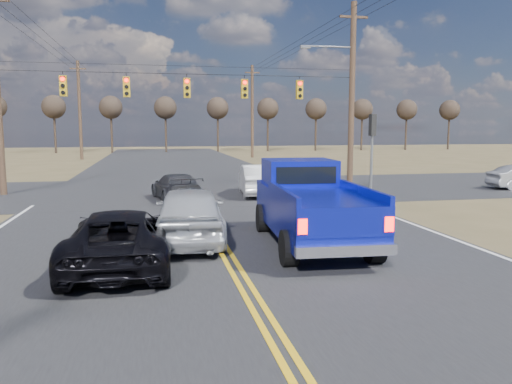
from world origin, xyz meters
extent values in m
plane|color=brown|center=(0.00, 0.00, 0.00)|extent=(160.00, 160.00, 0.00)
cube|color=#28282B|center=(0.00, 10.00, 0.00)|extent=(14.00, 120.00, 0.02)
cube|color=#28282B|center=(0.00, 18.00, 0.00)|extent=(120.00, 12.00, 0.02)
cylinder|color=#473323|center=(9.00, 18.00, 5.00)|extent=(0.32, 0.32, 10.00)
cube|color=#473323|center=(9.00, 18.00, 9.20)|extent=(1.60, 0.12, 0.12)
cylinder|color=black|center=(0.00, 18.00, 6.00)|extent=(18.00, 0.02, 0.02)
cylinder|color=black|center=(0.00, 18.00, 6.40)|extent=(18.00, 0.02, 0.02)
cube|color=#B28C14|center=(-6.00, 18.00, 5.30)|extent=(0.34, 0.24, 1.00)
cylinder|color=#FF0C05|center=(-6.00, 17.86, 5.63)|extent=(0.20, 0.06, 0.20)
cylinder|color=black|center=(-6.00, 17.86, 5.30)|extent=(0.20, 0.06, 0.20)
cylinder|color=black|center=(-6.00, 17.86, 4.97)|extent=(0.20, 0.06, 0.20)
cube|color=black|center=(-6.00, 17.83, 5.74)|extent=(0.24, 0.14, 0.03)
cube|color=#B28C14|center=(-3.00, 18.00, 5.30)|extent=(0.34, 0.24, 1.00)
cylinder|color=#FF0C05|center=(-3.00, 17.86, 5.63)|extent=(0.20, 0.06, 0.20)
cylinder|color=black|center=(-3.00, 17.86, 5.30)|extent=(0.20, 0.06, 0.20)
cylinder|color=black|center=(-3.00, 17.86, 4.97)|extent=(0.20, 0.06, 0.20)
cube|color=black|center=(-3.00, 17.83, 5.74)|extent=(0.24, 0.14, 0.03)
cube|color=#B28C14|center=(0.00, 18.00, 5.30)|extent=(0.34, 0.24, 1.00)
cylinder|color=#FF0C05|center=(0.00, 17.86, 5.63)|extent=(0.20, 0.06, 0.20)
cylinder|color=black|center=(0.00, 17.86, 5.30)|extent=(0.20, 0.06, 0.20)
cylinder|color=black|center=(0.00, 17.86, 4.97)|extent=(0.20, 0.06, 0.20)
cube|color=black|center=(0.00, 17.83, 5.74)|extent=(0.24, 0.14, 0.03)
cube|color=#B28C14|center=(3.00, 18.00, 5.30)|extent=(0.34, 0.24, 1.00)
cylinder|color=#FF0C05|center=(3.00, 17.86, 5.63)|extent=(0.20, 0.06, 0.20)
cylinder|color=black|center=(3.00, 17.86, 5.30)|extent=(0.20, 0.06, 0.20)
cylinder|color=black|center=(3.00, 17.86, 4.97)|extent=(0.20, 0.06, 0.20)
cube|color=black|center=(3.00, 17.83, 5.74)|extent=(0.24, 0.14, 0.03)
cube|color=#B28C14|center=(6.00, 18.00, 5.30)|extent=(0.34, 0.24, 1.00)
cylinder|color=#FF0C05|center=(6.00, 17.86, 5.63)|extent=(0.20, 0.06, 0.20)
cylinder|color=black|center=(6.00, 17.86, 5.30)|extent=(0.20, 0.06, 0.20)
cylinder|color=black|center=(6.00, 17.86, 4.97)|extent=(0.20, 0.06, 0.20)
cube|color=black|center=(6.00, 17.83, 5.74)|extent=(0.24, 0.14, 0.03)
cylinder|color=slate|center=(8.20, 13.50, 1.60)|extent=(0.12, 0.12, 3.20)
cube|color=black|center=(8.20, 13.50, 3.40)|extent=(0.24, 0.34, 1.00)
cylinder|color=slate|center=(7.60, 18.00, 7.60)|extent=(2.80, 0.10, 0.10)
cube|color=slate|center=(6.30, 18.00, 7.55)|extent=(0.55, 0.22, 0.14)
cylinder|color=#473323|center=(-9.00, 46.00, 5.00)|extent=(0.32, 0.32, 10.00)
cube|color=#473323|center=(-9.00, 46.00, 9.20)|extent=(1.60, 0.12, 0.12)
cylinder|color=#473323|center=(9.00, 46.00, 5.00)|extent=(0.32, 0.32, 10.00)
cube|color=#473323|center=(9.00, 46.00, 9.20)|extent=(1.60, 0.12, 0.12)
cylinder|color=black|center=(8.30, 17.00, 9.30)|extent=(0.02, 58.00, 0.02)
cylinder|color=black|center=(9.00, 17.00, 9.30)|extent=(0.02, 58.00, 0.02)
cylinder|color=black|center=(9.70, 17.00, 9.30)|extent=(0.02, 58.00, 0.02)
cylinder|color=#33261C|center=(-14.00, 60.00, 2.75)|extent=(0.28, 0.28, 5.50)
sphere|color=#2D231C|center=(-14.00, 60.00, 5.90)|extent=(3.00, 3.00, 3.00)
cylinder|color=#33261C|center=(-7.00, 60.00, 2.75)|extent=(0.28, 0.28, 5.50)
sphere|color=#2D231C|center=(-7.00, 60.00, 5.90)|extent=(3.00, 3.00, 3.00)
cylinder|color=#33261C|center=(0.00, 60.00, 2.75)|extent=(0.28, 0.28, 5.50)
sphere|color=#2D231C|center=(0.00, 60.00, 5.90)|extent=(3.00, 3.00, 3.00)
cylinder|color=#33261C|center=(7.00, 60.00, 2.75)|extent=(0.28, 0.28, 5.50)
sphere|color=#2D231C|center=(7.00, 60.00, 5.90)|extent=(3.00, 3.00, 3.00)
cylinder|color=#33261C|center=(14.00, 60.00, 2.75)|extent=(0.28, 0.28, 5.50)
sphere|color=#2D231C|center=(14.00, 60.00, 5.90)|extent=(3.00, 3.00, 3.00)
cylinder|color=#33261C|center=(21.00, 60.00, 2.75)|extent=(0.28, 0.28, 5.50)
sphere|color=#2D231C|center=(21.00, 60.00, 5.90)|extent=(3.00, 3.00, 3.00)
cylinder|color=#33261C|center=(28.00, 60.00, 2.75)|extent=(0.28, 0.28, 5.50)
sphere|color=#2D231C|center=(28.00, 60.00, 5.90)|extent=(3.00, 3.00, 3.00)
cylinder|color=#33261C|center=(35.00, 60.00, 2.75)|extent=(0.28, 0.28, 5.50)
sphere|color=#2D231C|center=(35.00, 60.00, 5.90)|extent=(3.00, 3.00, 3.00)
cylinder|color=#33261C|center=(42.00, 60.00, 2.75)|extent=(0.28, 0.28, 5.50)
sphere|color=#2D231C|center=(42.00, 60.00, 5.90)|extent=(3.00, 3.00, 3.00)
cylinder|color=black|center=(1.30, 2.96, 0.44)|extent=(0.41, 0.91, 0.89)
cylinder|color=black|center=(3.41, 2.83, 0.44)|extent=(0.41, 0.91, 0.89)
cylinder|color=black|center=(1.56, 6.96, 0.44)|extent=(0.41, 0.91, 0.89)
cylinder|color=black|center=(3.67, 6.82, 0.44)|extent=(0.41, 0.91, 0.89)
cube|color=#101AB1|center=(2.48, 4.89, 1.00)|extent=(2.60, 6.14, 1.11)
cube|color=#101AB1|center=(2.59, 6.50, 1.91)|extent=(2.17, 2.02, 0.80)
cube|color=black|center=(2.53, 5.58, 1.91)|extent=(1.78, 0.18, 0.50)
cube|color=#101AB1|center=(1.35, 3.79, 1.67)|extent=(0.35, 3.67, 0.22)
cube|color=#101AB1|center=(3.46, 3.66, 1.67)|extent=(0.35, 3.67, 0.22)
cube|color=#101AB1|center=(2.29, 1.92, 1.22)|extent=(2.23, 0.23, 0.67)
cube|color=silver|center=(2.29, 1.84, 0.61)|extent=(2.29, 0.35, 0.24)
cube|color=#FF0C05|center=(1.31, 1.93, 1.17)|extent=(0.20, 0.08, 0.33)
cube|color=#FF0C05|center=(3.27, 1.81, 1.17)|extent=(0.20, 0.08, 0.33)
imported|color=#AFB2B7|center=(-0.80, 5.99, 0.83)|extent=(2.36, 5.04, 1.67)
imported|color=black|center=(-2.61, 3.72, 0.69)|extent=(2.42, 5.03, 1.38)
imported|color=silver|center=(3.19, 15.50, 0.75)|extent=(2.05, 4.71, 1.51)
imported|color=#37383C|center=(-0.80, 14.57, 0.61)|extent=(2.40, 4.44, 1.22)
camera|label=1|loc=(-1.81, -8.18, 3.28)|focal=35.00mm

